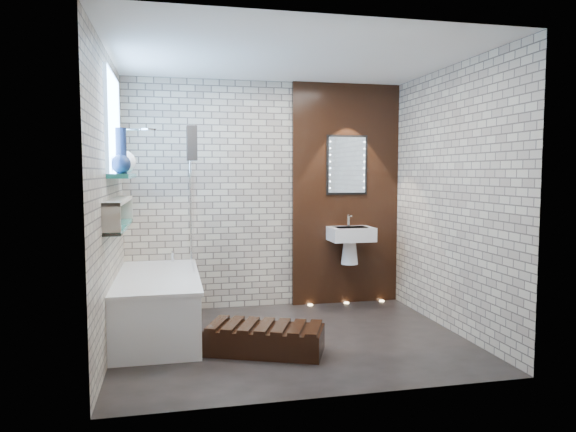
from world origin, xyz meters
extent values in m
plane|color=black|center=(0.00, 0.00, 0.00)|extent=(3.20, 3.20, 0.00)
cube|color=gray|center=(0.00, 1.30, 1.30)|extent=(3.20, 0.04, 2.60)
cube|color=gray|center=(0.00, -1.30, 1.30)|extent=(3.20, 0.04, 2.60)
cube|color=gray|center=(-1.60, 0.00, 1.30)|extent=(0.04, 2.60, 2.60)
cube|color=gray|center=(1.60, 0.00, 1.30)|extent=(0.04, 2.60, 2.60)
plane|color=white|center=(0.00, 0.00, 2.60)|extent=(3.20, 3.20, 0.00)
cube|color=black|center=(0.95, 1.27, 1.30)|extent=(1.30, 0.06, 2.60)
cube|color=#7FADE0|center=(-1.59, 0.35, 2.00)|extent=(0.03, 1.00, 0.90)
cube|color=teal|center=(-1.51, 0.35, 1.53)|extent=(0.18, 1.00, 0.04)
cube|color=teal|center=(-1.53, 0.15, 1.08)|extent=(0.14, 1.30, 0.03)
cube|color=#B2A899|center=(-1.53, 0.15, 1.32)|extent=(0.14, 1.30, 0.03)
cube|color=#B2A899|center=(-1.53, -0.48, 1.20)|extent=(0.14, 0.03, 0.26)
cube|color=#B2A899|center=(-1.53, 0.79, 1.20)|extent=(0.14, 0.03, 0.26)
cube|color=white|center=(-1.23, 0.45, 0.28)|extent=(0.75, 1.70, 0.55)
cube|color=white|center=(-1.23, 0.45, 0.57)|extent=(0.79, 1.74, 0.03)
cylinder|color=silver|center=(-1.08, 1.18, 0.64)|extent=(0.04, 0.04, 0.12)
cube|color=white|center=(-0.87, 0.89, 1.28)|extent=(0.01, 0.78, 1.40)
cube|color=black|center=(-0.87, 0.67, 1.85)|extent=(0.10, 0.26, 0.34)
cylinder|color=silver|center=(-1.30, 0.95, 2.00)|extent=(0.18, 0.18, 0.02)
cube|color=white|center=(0.95, 1.06, 0.85)|extent=(0.50, 0.36, 0.16)
cone|color=white|center=(0.95, 1.11, 0.63)|extent=(0.20, 0.20, 0.28)
cylinder|color=silver|center=(0.95, 1.16, 1.00)|extent=(0.03, 0.03, 0.14)
cube|color=black|center=(0.95, 1.24, 1.65)|extent=(0.50, 0.02, 0.70)
cube|color=silver|center=(0.95, 1.23, 1.65)|extent=(0.45, 0.01, 0.65)
cube|color=black|center=(-0.31, -0.30, 0.11)|extent=(1.09, 0.79, 0.22)
cylinder|color=#A14518|center=(-1.53, -0.23, 1.15)|extent=(0.05, 0.05, 0.10)
cylinder|color=maroon|center=(-1.53, -0.32, 1.16)|extent=(0.05, 0.05, 0.13)
sphere|color=white|center=(-1.50, 0.40, 1.66)|extent=(0.21, 0.21, 0.21)
sphere|color=#16213C|center=(-1.50, 0.09, 1.63)|extent=(0.17, 0.17, 0.17)
cylinder|color=#16213C|center=(-1.50, 0.15, 1.75)|extent=(0.09, 0.09, 0.40)
cylinder|color=#FFD899|center=(0.50, 1.20, 0.01)|extent=(0.06, 0.06, 0.01)
cylinder|color=#FFD899|center=(0.95, 1.20, 0.01)|extent=(0.06, 0.06, 0.01)
cylinder|color=#FFD899|center=(1.40, 1.20, 0.01)|extent=(0.06, 0.06, 0.01)
camera|label=1|loc=(-1.07, -4.71, 1.56)|focal=32.93mm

